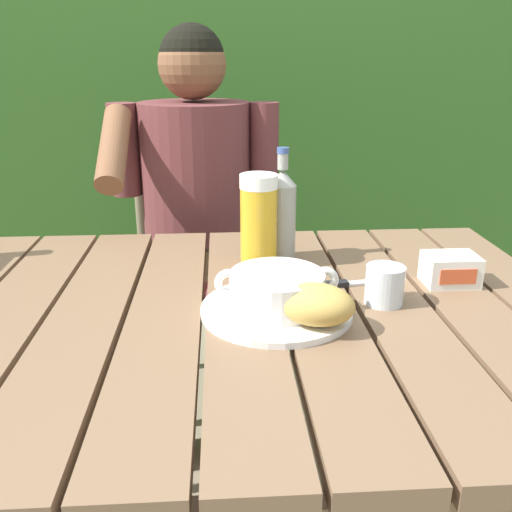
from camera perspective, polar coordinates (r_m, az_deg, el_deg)
The scene contains 12 objects.
dining_table at distance 1.04m, azimuth -1.36°, elevation -10.13°, with size 1.23×0.90×0.74m.
hedge_backdrop at distance 2.69m, azimuth -3.89°, elevation 13.13°, with size 3.73×0.79×2.01m.
chair_near_diner at distance 1.92m, azimuth -5.61°, elevation -1.43°, with size 0.46×0.40×0.95m.
person_eating at distance 1.65m, azimuth -6.19°, elevation 4.56°, with size 0.48×0.47×1.25m.
serving_plate at distance 0.98m, azimuth 2.12°, elevation -5.50°, with size 0.27×0.27×0.01m.
soup_bowl at distance 0.96m, azimuth 2.15°, elevation -3.41°, with size 0.22×0.17×0.07m.
bread_roll at distance 0.91m, azimuth 6.14°, elevation -4.93°, with size 0.16×0.14×0.07m.
beer_glass at distance 1.16m, azimuth 0.27°, elevation 3.64°, with size 0.08×0.08×0.20m.
beer_bottle at distance 1.20m, azimuth 2.69°, elevation 4.43°, with size 0.06×0.06×0.24m.
water_glass_small at distance 1.03m, azimuth 13.07°, elevation -2.92°, with size 0.07×0.07×0.07m.
butter_tub at distance 1.15m, azimuth 19.33°, elevation -1.32°, with size 0.10×0.08×0.06m.
table_knife at distance 1.10m, azimuth 9.21°, elevation -2.81°, with size 0.17×0.05×0.01m.
Camera 1 is at (-0.03, -0.90, 1.17)m, focal length 38.95 mm.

